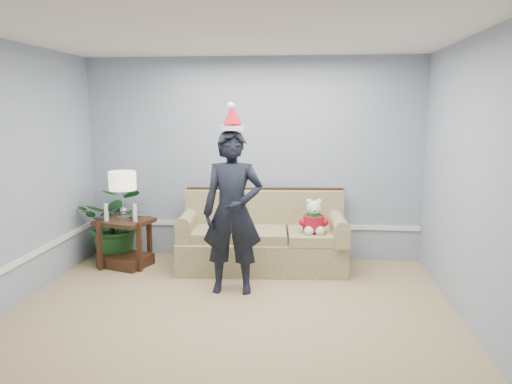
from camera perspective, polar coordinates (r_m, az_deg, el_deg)
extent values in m
cube|color=tan|center=(4.67, -3.88, -16.32)|extent=(4.50, 5.00, 0.02)
cube|color=white|center=(4.26, -4.31, 18.78)|extent=(4.50, 5.00, 0.02)
cube|color=#8293A6|center=(6.72, -0.38, 3.77)|extent=(4.50, 0.02, 2.70)
cube|color=#8293A6|center=(1.91, -17.46, -11.59)|extent=(4.50, 0.02, 2.70)
cube|color=#8293A6|center=(4.46, 25.85, -0.12)|extent=(0.02, 5.00, 2.70)
cube|color=white|center=(6.85, -0.40, -3.77)|extent=(4.48, 0.03, 0.06)
cube|color=brown|center=(6.43, 0.68, -6.97)|extent=(2.15, 1.04, 0.40)
cube|color=brown|center=(6.40, -5.15, -4.68)|extent=(0.67, 0.76, 0.12)
cube|color=brown|center=(6.31, 0.64, -4.84)|extent=(0.67, 0.76, 0.12)
cube|color=brown|center=(6.29, 6.54, -4.96)|extent=(0.67, 0.76, 0.12)
cube|color=brown|center=(6.64, 0.95, -2.19)|extent=(2.10, 0.35, 0.56)
cube|color=black|center=(6.66, 1.01, 0.28)|extent=(2.09, 0.21, 0.05)
cube|color=brown|center=(6.50, -7.74, -3.97)|extent=(0.24, 0.91, 0.24)
cube|color=brown|center=(6.33, 9.34, -4.37)|extent=(0.24, 0.91, 0.24)
cube|color=#3A1F15|center=(6.63, -14.83, -3.27)|extent=(0.77, 0.71, 0.05)
cube|color=#3A1F15|center=(6.76, -14.64, -7.57)|extent=(0.70, 0.63, 0.14)
cube|color=#3A1F15|center=(6.61, -17.45, -5.96)|extent=(0.07, 0.07, 0.62)
cube|color=#3A1F15|center=(6.43, -13.21, -6.21)|extent=(0.07, 0.07, 0.62)
cube|color=#3A1F15|center=(6.98, -16.12, -5.09)|extent=(0.07, 0.07, 0.62)
cube|color=#3A1F15|center=(6.80, -12.08, -5.30)|extent=(0.07, 0.07, 0.62)
cylinder|color=silver|center=(6.67, -14.85, -2.84)|extent=(0.16, 0.16, 0.03)
sphere|color=silver|center=(6.65, -14.88, -2.06)|extent=(0.10, 0.10, 0.10)
cylinder|color=silver|center=(6.62, -14.94, -0.78)|extent=(0.03, 0.03, 0.35)
cylinder|color=#F1E7C5|center=(6.58, -15.03, 1.27)|extent=(0.35, 0.35, 0.24)
cylinder|color=silver|center=(6.59, -16.75, -2.67)|extent=(0.06, 0.06, 0.12)
cylinder|color=white|center=(6.57, -16.79, -1.70)|extent=(0.05, 0.05, 0.10)
cylinder|color=silver|center=(6.46, -13.67, -2.78)|extent=(0.06, 0.06, 0.12)
cylinder|color=white|center=(6.43, -13.71, -1.80)|extent=(0.05, 0.05, 0.10)
imported|color=#1F5725|center=(6.96, -15.62, -3.44)|extent=(1.02, 0.92, 1.01)
imported|color=black|center=(5.47, -2.68, -2.33)|extent=(0.67, 0.46, 1.80)
cylinder|color=white|center=(5.35, -2.75, 7.33)|extent=(0.31, 0.31, 0.05)
cone|color=red|center=(5.37, -2.73, 8.72)|extent=(0.27, 0.32, 0.30)
sphere|color=white|center=(5.28, -2.88, 9.81)|extent=(0.08, 0.08, 0.08)
sphere|color=white|center=(6.17, 6.59, -3.50)|extent=(0.25, 0.25, 0.25)
cylinder|color=red|center=(6.17, 6.59, -3.50)|extent=(0.29, 0.29, 0.18)
cylinder|color=#155E1E|center=(6.14, 6.60, -2.60)|extent=(0.19, 0.19, 0.03)
sphere|color=white|center=(6.07, 5.95, -4.44)|extent=(0.11, 0.11, 0.11)
sphere|color=white|center=(6.07, 7.22, -4.46)|extent=(0.11, 0.11, 0.11)
sphere|color=white|center=(6.12, 6.62, -1.82)|extent=(0.18, 0.18, 0.18)
sphere|color=black|center=(6.02, 6.63, -2.16)|extent=(0.02, 0.02, 0.02)
sphere|color=white|center=(6.11, 6.05, -1.07)|extent=(0.07, 0.07, 0.07)
sphere|color=white|center=(6.11, 7.22, -1.09)|extent=(0.07, 0.07, 0.07)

